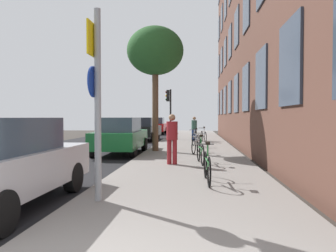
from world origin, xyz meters
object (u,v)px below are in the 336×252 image
(pedestrian_0, at_px, (172,136))
(pedestrian_1, at_px, (194,127))
(traffic_light, at_px, (169,105))
(sign_post, at_px, (96,92))
(car_3, at_px, (156,126))
(car_1, at_px, (121,135))
(car_2, at_px, (144,129))
(tree_near, at_px, (155,52))
(bicycle_4, at_px, (204,136))
(bicycle_3, at_px, (196,139))
(bicycle_2, at_px, (196,145))
(bicycle_0, at_px, (207,166))
(bicycle_1, at_px, (200,152))

(pedestrian_0, relative_size, pedestrian_1, 1.04)
(traffic_light, relative_size, pedestrian_0, 2.16)
(sign_post, distance_m, car_3, 24.83)
(sign_post, relative_size, car_1, 0.80)
(car_1, bearing_deg, sign_post, -79.30)
(car_1, relative_size, car_2, 0.97)
(tree_near, xyz_separation_m, bicycle_4, (2.32, 5.23, -4.10))
(bicycle_3, xyz_separation_m, car_2, (-3.65, 5.62, 0.35))
(pedestrian_0, bearing_deg, bicycle_2, 76.24)
(pedestrian_0, bearing_deg, bicycle_3, 82.98)
(bicycle_2, bearing_deg, traffic_light, 102.31)
(bicycle_3, bearing_deg, sign_post, -99.51)
(tree_near, height_order, bicycle_2, tree_near)
(tree_near, distance_m, bicycle_0, 8.19)
(bicycle_3, relative_size, car_3, 0.42)
(traffic_light, bearing_deg, bicycle_0, -81.75)
(sign_post, height_order, bicycle_4, sign_post)
(traffic_light, height_order, bicycle_0, traffic_light)
(bicycle_2, xyz_separation_m, car_1, (-3.35, 0.28, 0.36))
(pedestrian_1, bearing_deg, car_3, 110.60)
(pedestrian_1, xyz_separation_m, car_1, (-3.23, -6.55, -0.17))
(sign_post, xyz_separation_m, car_1, (-1.52, 8.04, -1.25))
(car_1, bearing_deg, bicycle_1, -43.42)
(bicycle_2, height_order, bicycle_4, bicycle_4)
(pedestrian_0, relative_size, car_3, 0.40)
(bicycle_2, xyz_separation_m, bicycle_4, (0.46, 6.00, 0.01))
(pedestrian_1, distance_m, car_3, 10.81)
(car_2, bearing_deg, pedestrian_0, -76.33)
(tree_near, bearing_deg, bicycle_2, -22.59)
(bicycle_2, relative_size, bicycle_4, 0.90)
(bicycle_1, relative_size, car_1, 0.38)
(bicycle_0, xyz_separation_m, bicycle_1, (-0.11, 3.00, -0.00))
(tree_near, bearing_deg, sign_post, -89.80)
(bicycle_4, bearing_deg, bicycle_2, -94.40)
(bicycle_4, xyz_separation_m, pedestrian_1, (-0.58, 0.84, 0.52))
(bicycle_4, xyz_separation_m, pedestrian_0, (-1.26, -9.25, 0.55))
(traffic_light, relative_size, bicycle_4, 2.01)
(car_3, bearing_deg, bicycle_0, -79.74)
(tree_near, relative_size, car_1, 1.30)
(sign_post, bearing_deg, bicycle_2, 76.74)
(tree_near, bearing_deg, bicycle_1, -62.30)
(car_1, bearing_deg, traffic_light, 80.31)
(bicycle_1, distance_m, car_1, 4.79)
(traffic_light, xyz_separation_m, pedestrian_1, (1.78, -1.89, -1.51))
(traffic_light, relative_size, car_2, 0.79)
(bicycle_3, distance_m, pedestrian_1, 3.87)
(bicycle_1, distance_m, bicycle_4, 9.00)
(tree_near, distance_m, bicycle_4, 7.03)
(car_2, bearing_deg, traffic_light, 3.55)
(bicycle_0, xyz_separation_m, bicycle_3, (-0.26, 9.00, -0.00))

